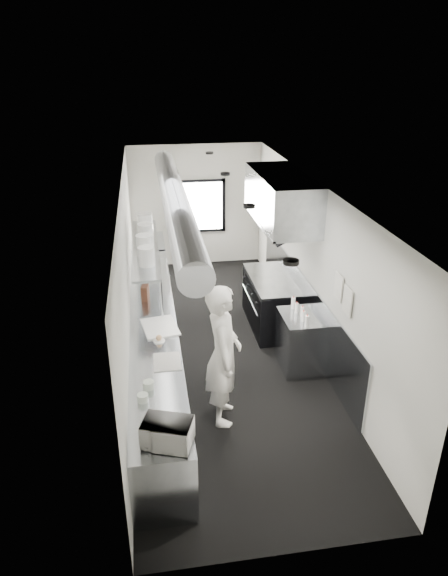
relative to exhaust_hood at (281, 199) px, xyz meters
name	(u,v)px	position (x,y,z in m)	size (l,w,h in m)	color
floor	(223,349)	(-1.10, -0.70, -2.39)	(3.00, 8.00, 0.01)	black
ceiling	(223,187)	(-1.10, -0.70, 0.41)	(3.00, 8.00, 0.01)	silver
wall_back	(196,206)	(-1.10, 3.30, -0.99)	(3.00, 0.02, 2.80)	beige
wall_front	(291,447)	(-1.10, -4.70, -0.99)	(3.00, 0.02, 2.80)	beige
wall_left	(128,279)	(-2.60, -0.70, -0.99)	(0.02, 8.00, 2.80)	beige
wall_right	(313,268)	(0.40, -0.70, -0.99)	(0.02, 8.00, 2.80)	beige
wall_cladding	(303,306)	(0.38, -0.40, -1.84)	(0.03, 5.50, 1.10)	#979EA5
hvac_duct	(174,198)	(-1.80, -0.30, 0.16)	(0.40, 0.40, 6.40)	gray
service_window	(196,207)	(-1.10, 3.26, -0.99)	(1.36, 0.05, 1.25)	white
exhaust_hood	(281,199)	(0.00, 0.00, 0.00)	(0.81, 2.20, 0.88)	#979EA5
prep_counter	(155,346)	(-2.25, -1.20, -1.94)	(0.70, 6.00, 0.90)	#979EA5
pass_shelf	(146,248)	(-2.29, 0.30, -0.86)	(0.45, 3.00, 0.68)	#979EA5
range	(273,302)	(-0.06, 0.00, -1.92)	(0.88, 1.60, 0.94)	black
bottle_station	(301,341)	(0.05, -1.40, -1.94)	(0.65, 0.80, 0.90)	#979EA5
far_work_table	(149,260)	(-2.25, 2.50, -1.94)	(0.70, 1.20, 0.90)	#979EA5
notice_sheet_a	(339,287)	(0.37, -1.90, -0.79)	(0.02, 0.28, 0.38)	silver
notice_sheet_b	(347,301)	(0.37, -2.25, -0.84)	(0.02, 0.28, 0.38)	silver
line_cook	(223,355)	(-1.37, -2.47, -1.39)	(0.73, 0.48, 2.00)	silver
microwave	(167,433)	(-2.18, -3.92, -1.35)	(0.47, 0.36, 0.28)	silver
deli_tub_a	(143,398)	(-2.42, -3.16, -1.44)	(0.13, 0.13, 0.09)	beige
deli_tub_b	(148,385)	(-2.35, -2.92, -1.44)	(0.14, 0.14, 0.10)	beige
newspaper	(167,362)	(-2.10, -2.37, -1.48)	(0.36, 0.45, 0.01)	silver
small_plate	(159,341)	(-2.18, -1.81, -1.48)	(0.17, 0.17, 0.01)	white
pastry	(159,338)	(-2.18, -1.81, -1.43)	(0.08, 0.08, 0.08)	tan
cutting_board	(160,327)	(-2.15, -1.42, -1.48)	(0.48, 0.64, 0.02)	silver
knife_block	(145,292)	(-2.34, -0.41, -1.37)	(0.10, 0.23, 0.25)	#4D281B
plate_stack_a	(146,256)	(-2.28, -0.59, -0.67)	(0.26, 0.26, 0.30)	white
plate_stack_b	(144,245)	(-2.31, -0.13, -0.65)	(0.27, 0.27, 0.35)	white
plate_stack_c	(146,235)	(-2.27, 0.36, -0.63)	(0.27, 0.27, 0.38)	white
plate_stack_d	(145,224)	(-2.27, 0.90, -0.62)	(0.26, 0.26, 0.41)	white
squeeze_bottle_a	(307,321)	(0.00, -1.74, -1.40)	(0.06, 0.06, 0.18)	silver
squeeze_bottle_b	(303,316)	(0.00, -1.55, -1.41)	(0.05, 0.05, 0.16)	silver
squeeze_bottle_c	(302,312)	(0.04, -1.40, -1.41)	(0.05, 0.05, 0.16)	silver
squeeze_bottle_d	(296,308)	(-0.02, -1.28, -1.41)	(0.06, 0.06, 0.17)	silver
squeeze_bottle_e	(293,303)	(-0.03, -1.13, -1.39)	(0.06, 0.06, 0.19)	silver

